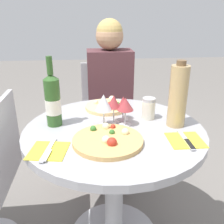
{
  "coord_description": "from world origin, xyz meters",
  "views": [
    {
      "loc": [
        -0.13,
        -1.1,
        1.25
      ],
      "look_at": [
        -0.01,
        -0.04,
        0.82
      ],
      "focal_mm": 40.0,
      "sensor_mm": 36.0,
      "label": 1
    }
  ],
  "objects_px": {
    "dining_table": "(114,159)",
    "pizza_large": "(108,140)",
    "chair_behind_diner": "(109,118)",
    "wine_bottle": "(53,100)",
    "tall_carafe": "(178,96)",
    "seated_diner": "(111,110)"
  },
  "relations": [
    {
      "from": "dining_table",
      "to": "pizza_large",
      "type": "relative_size",
      "value": 2.87
    },
    {
      "from": "chair_behind_diner",
      "to": "wine_bottle",
      "type": "height_order",
      "value": "wine_bottle"
    },
    {
      "from": "chair_behind_diner",
      "to": "tall_carafe",
      "type": "distance_m",
      "value": 0.94
    },
    {
      "from": "seated_diner",
      "to": "tall_carafe",
      "type": "bearing_deg",
      "value": 111.72
    },
    {
      "from": "chair_behind_diner",
      "to": "seated_diner",
      "type": "height_order",
      "value": "seated_diner"
    },
    {
      "from": "wine_bottle",
      "to": "seated_diner",
      "type": "bearing_deg",
      "value": 59.65
    },
    {
      "from": "wine_bottle",
      "to": "tall_carafe",
      "type": "bearing_deg",
      "value": -6.46
    },
    {
      "from": "seated_diner",
      "to": "tall_carafe",
      "type": "height_order",
      "value": "seated_diner"
    },
    {
      "from": "chair_behind_diner",
      "to": "seated_diner",
      "type": "distance_m",
      "value": 0.19
    },
    {
      "from": "pizza_large",
      "to": "dining_table",
      "type": "bearing_deg",
      "value": 73.36
    },
    {
      "from": "seated_diner",
      "to": "pizza_large",
      "type": "distance_m",
      "value": 0.82
    },
    {
      "from": "dining_table",
      "to": "seated_diner",
      "type": "height_order",
      "value": "seated_diner"
    },
    {
      "from": "pizza_large",
      "to": "tall_carafe",
      "type": "height_order",
      "value": "tall_carafe"
    },
    {
      "from": "pizza_large",
      "to": "wine_bottle",
      "type": "distance_m",
      "value": 0.35
    },
    {
      "from": "wine_bottle",
      "to": "pizza_large",
      "type": "bearing_deg",
      "value": -40.15
    },
    {
      "from": "chair_behind_diner",
      "to": "pizza_large",
      "type": "distance_m",
      "value": 0.99
    },
    {
      "from": "pizza_large",
      "to": "wine_bottle",
      "type": "bearing_deg",
      "value": 139.85
    },
    {
      "from": "chair_behind_diner",
      "to": "seated_diner",
      "type": "xyz_separation_m",
      "value": [
        -0.0,
        -0.14,
        0.13
      ]
    },
    {
      "from": "dining_table",
      "to": "chair_behind_diner",
      "type": "xyz_separation_m",
      "value": [
        0.05,
        0.79,
        -0.11
      ]
    },
    {
      "from": "dining_table",
      "to": "tall_carafe",
      "type": "height_order",
      "value": "tall_carafe"
    },
    {
      "from": "chair_behind_diner",
      "to": "pizza_large",
      "type": "bearing_deg",
      "value": 84.39
    },
    {
      "from": "dining_table",
      "to": "wine_bottle",
      "type": "distance_m",
      "value": 0.43
    }
  ]
}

